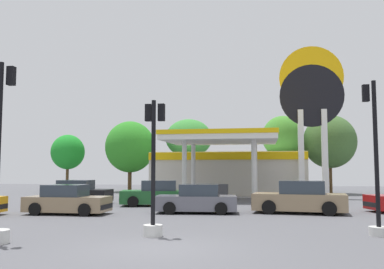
{
  "coord_description": "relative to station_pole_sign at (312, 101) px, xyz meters",
  "views": [
    {
      "loc": [
        2.89,
        -11.17,
        2.14
      ],
      "look_at": [
        -1.41,
        13.45,
        4.24
      ],
      "focal_mm": 38.88,
      "sensor_mm": 36.0,
      "label": 1
    }
  ],
  "objects": [
    {
      "name": "car_1",
      "position": [
        -9.88,
        -8.4,
        -6.64
      ],
      "size": [
        4.42,
        2.52,
        1.49
      ],
      "color": "black",
      "rests_on": "ground"
    },
    {
      "name": "gas_station",
      "position": [
        -6.63,
        2.46,
        -5.21
      ],
      "size": [
        12.68,
        12.09,
        4.73
      ],
      "color": "beige",
      "rests_on": "ground"
    },
    {
      "name": "car_4",
      "position": [
        -15.24,
        -7.65,
        -6.65
      ],
      "size": [
        4.16,
        1.99,
        1.47
      ],
      "color": "black",
      "rests_on": "ground"
    },
    {
      "name": "tree_0",
      "position": [
        -22.83,
        6.08,
        -3.46
      ],
      "size": [
        3.28,
        3.28,
        5.58
      ],
      "color": "brown",
      "rests_on": "ground"
    },
    {
      "name": "car_6",
      "position": [
        -1.94,
        -11.22,
        -6.6
      ],
      "size": [
        4.61,
        2.39,
        1.59
      ],
      "color": "black",
      "rests_on": "ground"
    },
    {
      "name": "car_5",
      "position": [
        -12.97,
        -13.56,
        -6.68
      ],
      "size": [
        3.96,
        1.86,
        1.41
      ],
      "color": "black",
      "rests_on": "ground"
    },
    {
      "name": "traffic_signal_0",
      "position": [
        -0.03,
        -17.92,
        -5.57
      ],
      "size": [
        0.64,
        0.67,
        5.08
      ],
      "color": "silver",
      "rests_on": "ground"
    },
    {
      "name": "ground_plane",
      "position": [
        -6.48,
        -21.19,
        -7.32
      ],
      "size": [
        90.0,
        90.0,
        0.0
      ],
      "primitive_type": "plane",
      "color": "#56565B",
      "rests_on": "ground"
    },
    {
      "name": "tree_4",
      "position": [
        2.1,
        5.79,
        -2.73
      ],
      "size": [
        4.59,
        4.59,
        6.95
      ],
      "color": "brown",
      "rests_on": "ground"
    },
    {
      "name": "car_2",
      "position": [
        -6.91,
        -11.99,
        -6.67
      ],
      "size": [
        4.09,
        2.08,
        1.42
      ],
      "color": "black",
      "rests_on": "ground"
    },
    {
      "name": "tree_2",
      "position": [
        -11.07,
        8.5,
        -2.06
      ],
      "size": [
        4.66,
        4.66,
        7.17
      ],
      "color": "brown",
      "rests_on": "ground"
    },
    {
      "name": "traffic_signal_3",
      "position": [
        -7.16,
        -19.25,
        -5.63
      ],
      "size": [
        0.65,
        0.67,
        4.4
      ],
      "color": "silver",
      "rests_on": "ground"
    },
    {
      "name": "tree_3",
      "position": [
        -1.98,
        5.77,
        -2.28
      ],
      "size": [
        3.63,
        3.63,
        6.96
      ],
      "color": "brown",
      "rests_on": "ground"
    },
    {
      "name": "station_pole_sign",
      "position": [
        0.0,
        0.0,
        0.0
      ],
      "size": [
        4.79,
        0.56,
        11.57
      ],
      "color": "white",
      "rests_on": "ground"
    },
    {
      "name": "tree_1",
      "position": [
        -16.43,
        6.19,
        -3.0
      ],
      "size": [
        4.78,
        4.78,
        6.8
      ],
      "color": "brown",
      "rests_on": "ground"
    }
  ]
}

